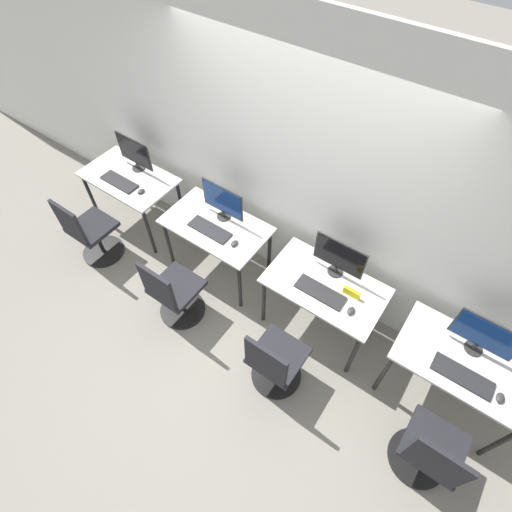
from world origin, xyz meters
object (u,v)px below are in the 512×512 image
(monitor_far_left, at_px, (134,153))
(mouse_far_left, at_px, (141,191))
(keyboard_far_right, at_px, (462,376))
(office_chair_far_left, at_px, (90,234))
(monitor_right, at_px, (339,257))
(keyboard_left, at_px, (210,230))
(office_chair_left, at_px, (174,294))
(keyboard_right, at_px, (320,292))
(office_chair_right, at_px, (274,363))
(monitor_left, at_px, (223,201))
(mouse_left, at_px, (235,243))
(monitor_far_right, at_px, (485,336))
(office_chair_far_right, at_px, (429,454))
(keyboard_far_left, at_px, (119,182))
(mouse_far_right, at_px, (500,398))
(mouse_right, at_px, (351,311))

(monitor_far_left, height_order, mouse_far_left, monitor_far_left)
(monitor_far_left, relative_size, keyboard_far_right, 1.06)
(office_chair_far_left, distance_m, monitor_right, 2.77)
(keyboard_left, height_order, office_chair_left, office_chair_left)
(keyboard_right, height_order, office_chair_right, office_chair_right)
(mouse_far_left, bearing_deg, office_chair_far_left, -119.75)
(monitor_left, xyz_separation_m, mouse_left, (0.32, -0.24, -0.20))
(monitor_far_left, xyz_separation_m, keyboard_far_right, (3.83, -0.31, -0.21))
(keyboard_left, relative_size, monitor_far_right, 0.94)
(monitor_far_right, bearing_deg, monitor_right, 178.48)
(keyboard_far_right, xyz_separation_m, office_chair_far_right, (0.06, -0.54, -0.37))
(keyboard_left, relative_size, office_chair_left, 0.50)
(monitor_right, bearing_deg, keyboard_far_left, -173.16)
(mouse_left, xyz_separation_m, office_chair_far_right, (2.30, -0.57, -0.38))
(keyboard_right, bearing_deg, keyboard_far_left, -179.47)
(office_chair_far_left, bearing_deg, monitor_far_left, 88.97)
(office_chair_far_left, xyz_separation_m, office_chair_far_right, (3.91, 0.01, 0.00))
(keyboard_far_right, bearing_deg, keyboard_left, 179.04)
(monitor_left, height_order, mouse_far_right, monitor_left)
(office_chair_far_left, xyz_separation_m, keyboard_right, (2.57, 0.58, 0.37))
(office_chair_right, bearing_deg, mouse_far_right, 20.73)
(monitor_right, relative_size, keyboard_right, 1.06)
(keyboard_far_left, xyz_separation_m, keyboard_left, (1.28, 0.03, 0.00))
(monitor_far_left, distance_m, office_chair_far_left, 1.03)
(keyboard_far_left, distance_m, mouse_right, 2.86)
(office_chair_far_left, relative_size, office_chair_right, 1.00)
(mouse_far_left, height_order, mouse_right, same)
(office_chair_left, height_order, keyboard_right, office_chair_left)
(keyboard_far_left, distance_m, mouse_left, 1.59)
(monitor_left, bearing_deg, office_chair_right, -35.70)
(monitor_right, bearing_deg, monitor_far_right, -1.52)
(mouse_far_left, height_order, office_chair_left, office_chair_left)
(mouse_right, bearing_deg, office_chair_right, -119.17)
(mouse_right, xyz_separation_m, monitor_far_right, (0.96, 0.27, 0.20))
(mouse_far_left, xyz_separation_m, office_chair_right, (2.20, -0.65, -0.38))
(monitor_far_right, bearing_deg, keyboard_far_left, -175.93)
(office_chair_far_right, bearing_deg, office_chair_left, -178.70)
(mouse_far_left, relative_size, monitor_left, 0.18)
(monitor_far_left, bearing_deg, mouse_far_right, -4.42)
(keyboard_right, distance_m, office_chair_right, 0.75)
(office_chair_left, bearing_deg, mouse_right, 21.26)
(keyboard_far_left, xyz_separation_m, keyboard_far_right, (3.83, -0.01, 0.00))
(keyboard_far_left, relative_size, office_chair_left, 0.50)
(monitor_far_left, xyz_separation_m, mouse_far_left, (0.32, -0.27, -0.20))
(office_chair_far_left, height_order, keyboard_left, office_chair_far_left)
(office_chair_right, relative_size, mouse_far_right, 10.19)
(mouse_far_right, bearing_deg, mouse_left, 178.90)
(office_chair_far_left, height_order, mouse_far_right, office_chair_far_left)
(keyboard_left, xyz_separation_m, office_chair_right, (1.24, -0.66, -0.37))
(keyboard_far_left, distance_m, monitor_right, 2.58)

